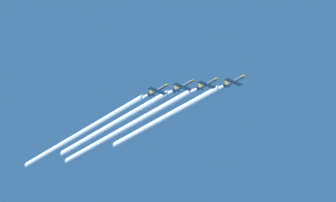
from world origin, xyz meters
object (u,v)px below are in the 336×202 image
(jet_lead, at_px, (235,81))
(jet_third_echelon, at_px, (184,86))
(jet_fourth_echelon, at_px, (158,90))
(jet_second_echelon, at_px, (208,84))

(jet_lead, bearing_deg, jet_third_echelon, -41.52)
(jet_lead, distance_m, jet_fourth_echelon, 29.45)
(jet_lead, xyz_separation_m, jet_fourth_echelon, (21.38, -20.06, -2.81))
(jet_lead, relative_size, jet_fourth_echelon, 1.00)
(jet_lead, relative_size, jet_third_echelon, 1.00)
(jet_second_echelon, height_order, jet_third_echelon, jet_second_echelon)
(jet_second_echelon, bearing_deg, jet_third_echelon, -39.67)
(jet_second_echelon, xyz_separation_m, jet_third_echelon, (7.15, -5.93, -0.86))
(jet_lead, height_order, jet_third_echelon, jet_lead)
(jet_second_echelon, relative_size, jet_fourth_echelon, 1.00)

